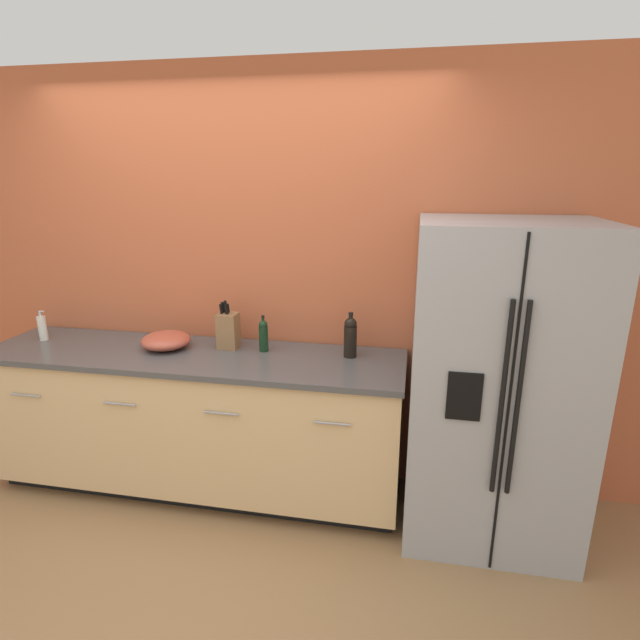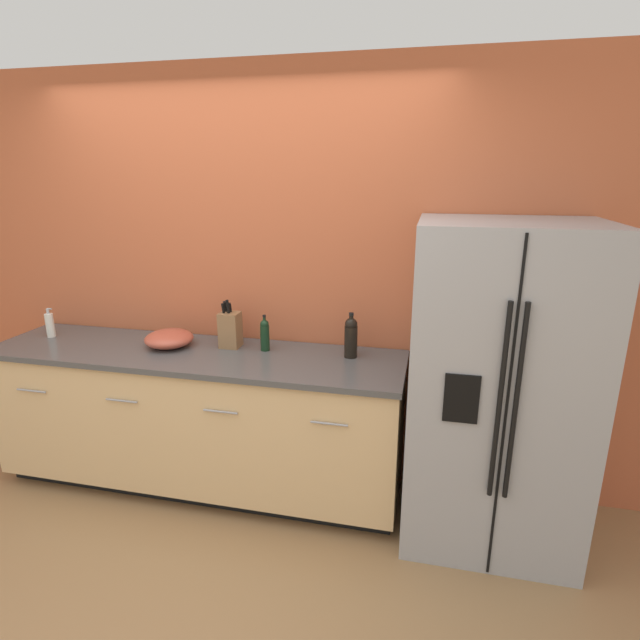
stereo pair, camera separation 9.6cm
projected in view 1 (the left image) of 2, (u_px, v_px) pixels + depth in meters
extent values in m
plane|color=#997047|center=(160.00, 614.00, 2.32)|extent=(14.00, 14.00, 0.00)
cube|color=#BC5B38|center=(243.00, 282.00, 3.19)|extent=(10.00, 0.05, 2.60)
cube|color=black|center=(204.00, 475.00, 3.30)|extent=(2.51, 0.54, 0.09)
cube|color=#E0B77F|center=(196.00, 417.00, 3.14)|extent=(2.55, 0.62, 0.80)
cube|color=#4C4C4C|center=(191.00, 356.00, 3.01)|extent=(2.57, 0.64, 0.03)
cylinder|color=#99999E|center=(25.00, 395.00, 2.94)|extent=(0.20, 0.01, 0.01)
cylinder|color=#99999E|center=(119.00, 404.00, 2.83)|extent=(0.20, 0.01, 0.01)
cylinder|color=#99999E|center=(221.00, 413.00, 2.72)|extent=(0.20, 0.01, 0.01)
cylinder|color=#99999E|center=(332.00, 424.00, 2.61)|extent=(0.20, 0.01, 0.01)
cube|color=#9E9EA0|center=(496.00, 386.00, 2.67)|extent=(0.90, 0.71, 1.75)
cube|color=black|center=(507.00, 417.00, 2.33)|extent=(0.01, 0.01, 1.72)
cylinder|color=black|center=(502.00, 401.00, 2.30)|extent=(0.02, 0.02, 0.96)
cylinder|color=black|center=(518.00, 402.00, 2.28)|extent=(0.02, 0.02, 0.96)
cube|color=black|center=(464.00, 397.00, 2.34)|extent=(0.16, 0.01, 0.24)
cube|color=olive|center=(228.00, 331.00, 3.07)|extent=(0.12, 0.11, 0.22)
cylinder|color=black|center=(223.00, 307.00, 3.05)|extent=(0.02, 0.04, 0.07)
cylinder|color=black|center=(221.00, 309.00, 3.02)|extent=(0.02, 0.03, 0.06)
cylinder|color=black|center=(228.00, 308.00, 3.04)|extent=(0.01, 0.03, 0.06)
cylinder|color=black|center=(226.00, 307.00, 3.01)|extent=(0.02, 0.04, 0.09)
cylinder|color=black|center=(350.00, 341.00, 2.93)|extent=(0.08, 0.08, 0.19)
sphere|color=black|center=(351.00, 324.00, 2.89)|extent=(0.07, 0.07, 0.07)
cylinder|color=black|center=(351.00, 321.00, 2.89)|extent=(0.02, 0.02, 0.06)
cylinder|color=black|center=(351.00, 314.00, 2.88)|extent=(0.03, 0.03, 0.02)
cylinder|color=silver|center=(43.00, 328.00, 3.22)|extent=(0.05, 0.05, 0.16)
cylinder|color=#B2B2B5|center=(40.00, 314.00, 3.20)|extent=(0.02, 0.02, 0.04)
cylinder|color=#B2B2B5|center=(42.00, 311.00, 3.19)|extent=(0.03, 0.01, 0.01)
cylinder|color=black|center=(264.00, 339.00, 3.02)|extent=(0.06, 0.06, 0.16)
sphere|color=black|center=(263.00, 325.00, 3.00)|extent=(0.05, 0.05, 0.05)
cylinder|color=black|center=(263.00, 322.00, 2.99)|extent=(0.02, 0.02, 0.05)
cylinder|color=black|center=(263.00, 317.00, 2.98)|extent=(0.02, 0.02, 0.01)
ellipsoid|color=#B24C38|center=(166.00, 340.00, 3.08)|extent=(0.30, 0.30, 0.10)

